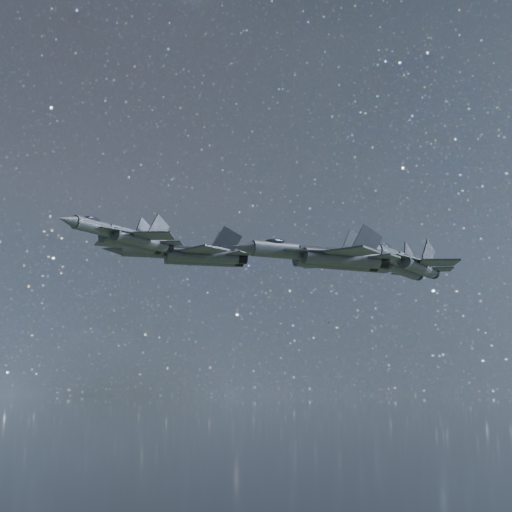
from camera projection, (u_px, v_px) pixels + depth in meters
jet_lead at (126, 237)px, 76.16m from camera, size 15.88×10.63×4.02m
jet_left at (190, 255)px, 90.31m from camera, size 18.79×12.41×4.80m
jet_right at (325, 256)px, 68.58m from camera, size 16.90×11.53×4.25m
jet_slot at (405, 264)px, 89.43m from camera, size 19.38×12.92×4.92m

